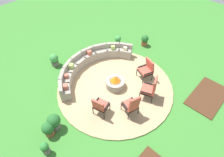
% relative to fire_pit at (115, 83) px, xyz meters
% --- Properties ---
extents(ground_plane, '(24.00, 24.00, 0.00)m').
position_rel_fire_pit_xyz_m(ground_plane, '(0.00, 0.00, -0.31)').
color(ground_plane, '#387A2D').
extents(patio_circle, '(5.33, 5.33, 0.06)m').
position_rel_fire_pit_xyz_m(patio_circle, '(0.00, 0.00, -0.28)').
color(patio_circle, tan).
rests_on(patio_circle, ground_plane).
extents(mulch_bed_right, '(2.17, 1.27, 0.04)m').
position_rel_fire_pit_xyz_m(mulch_bed_right, '(2.40, -3.43, -0.29)').
color(mulch_bed_right, '#472B19').
rests_on(mulch_bed_right, ground_plane).
extents(fire_pit, '(0.86, 0.86, 0.67)m').
position_rel_fire_pit_xyz_m(fire_pit, '(0.00, 0.00, 0.00)').
color(fire_pit, gray).
rests_on(fire_pit, patio_circle).
extents(curved_stone_bench, '(4.59, 1.83, 0.73)m').
position_rel_fire_pit_xyz_m(curved_stone_bench, '(0.07, 1.78, 0.05)').
color(curved_stone_bench, gray).
rests_on(curved_stone_bench, patio_circle).
extents(lounge_chair_front_left, '(0.68, 0.67, 0.99)m').
position_rel_fire_pit_xyz_m(lounge_chair_front_left, '(-1.49, -0.54, 0.28)').
color(lounge_chair_front_left, black).
rests_on(lounge_chair_front_left, patio_circle).
extents(lounge_chair_front_right, '(0.67, 0.71, 1.16)m').
position_rel_fire_pit_xyz_m(lounge_chair_front_right, '(-0.66, -1.46, 0.32)').
color(lounge_chair_front_right, black).
rests_on(lounge_chair_front_right, patio_circle).
extents(lounge_chair_back_left, '(0.79, 0.78, 1.18)m').
position_rel_fire_pit_xyz_m(lounge_chair_back_left, '(0.55, -1.51, 0.32)').
color(lounge_chair_back_left, black).
rests_on(lounge_chair_back_left, patio_circle).
extents(lounge_chair_back_right, '(0.76, 0.78, 1.06)m').
position_rel_fire_pit_xyz_m(lounge_chair_back_right, '(1.45, -0.68, 0.30)').
color(lounge_chair_back_right, black).
rests_on(lounge_chair_back_right, patio_circle).
extents(potted_plant_0, '(0.41, 0.41, 0.67)m').
position_rel_fire_pit_xyz_m(potted_plant_0, '(3.58, 0.95, 0.05)').
color(potted_plant_0, brown).
rests_on(potted_plant_0, ground_plane).
extents(potted_plant_1, '(0.30, 0.30, 0.61)m').
position_rel_fire_pit_xyz_m(potted_plant_1, '(-3.94, -0.29, 0.02)').
color(potted_plant_1, '#605B56').
rests_on(potted_plant_1, ground_plane).
extents(potted_plant_2, '(0.51, 0.51, 0.77)m').
position_rel_fire_pit_xyz_m(potted_plant_2, '(-3.13, 0.28, 0.11)').
color(potted_plant_2, '#605B56').
rests_on(potted_plant_2, ground_plane).
extents(potted_plant_3, '(0.46, 0.46, 0.67)m').
position_rel_fire_pit_xyz_m(potted_plant_3, '(-3.44, 0.23, 0.05)').
color(potted_plant_3, brown).
rests_on(potted_plant_3, ground_plane).
extents(potted_plant_4, '(0.36, 0.36, 0.62)m').
position_rel_fire_pit_xyz_m(potted_plant_4, '(2.55, 2.10, 0.04)').
color(potted_plant_4, '#A89E8E').
rests_on(potted_plant_4, ground_plane).
extents(potted_plant_5, '(0.45, 0.45, 0.69)m').
position_rel_fire_pit_xyz_m(potted_plant_5, '(-0.97, 3.33, 0.05)').
color(potted_plant_5, '#605B56').
rests_on(potted_plant_5, ground_plane).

